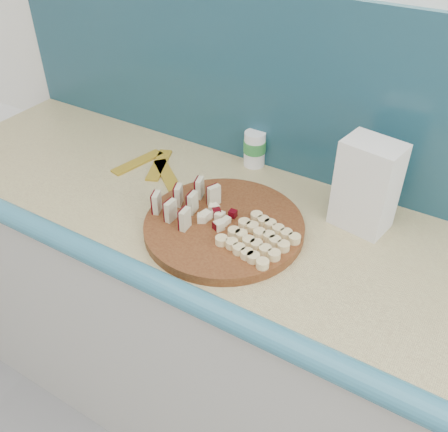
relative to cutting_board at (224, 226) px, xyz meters
The scene contains 9 objects.
kitchen_counter 0.48m from the cutting_board, 26.63° to the left, with size 2.20×0.63×0.91m.
backsplash 0.44m from the cutting_board, 71.41° to the left, with size 2.20×0.02×0.50m, color teal.
cutting_board is the anchor object (origin of this frame).
apple_wedges 0.12m from the cutting_board, behind, with size 0.13×0.17×0.06m.
apple_chunks 0.03m from the cutting_board, 168.04° to the left, with size 0.07×0.07×0.02m.
banana_slices 0.11m from the cutting_board, 10.89° to the right, with size 0.17×0.17×0.02m.
flour_bag 0.37m from the cutting_board, 35.89° to the left, with size 0.14×0.10×0.24m, color white.
canister 0.33m from the cutting_board, 105.46° to the left, with size 0.07×0.07×0.11m.
banana_peel 0.36m from the cutting_board, 156.63° to the left, with size 0.24×0.20×0.01m.
Camera 1 is at (0.50, 0.60, 1.71)m, focal length 40.00 mm.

